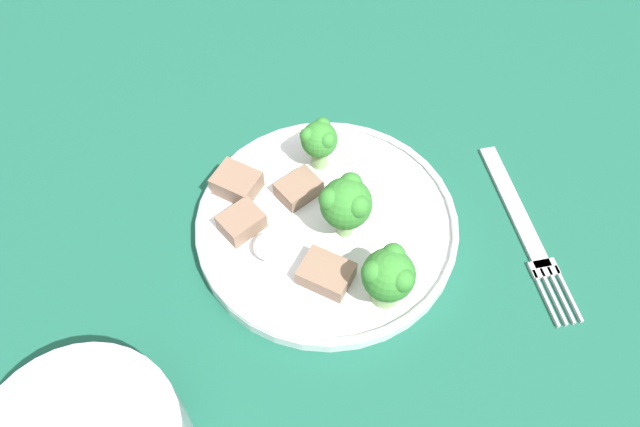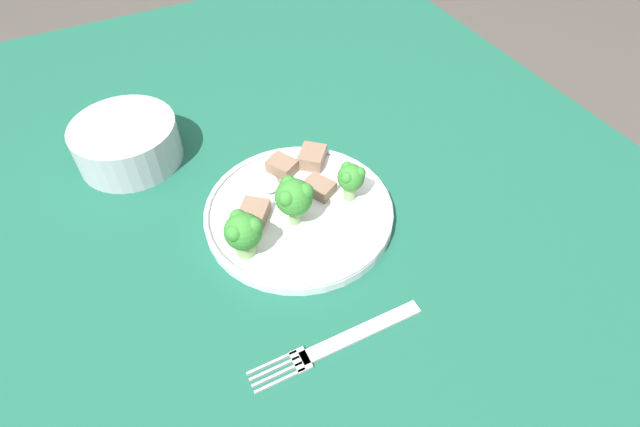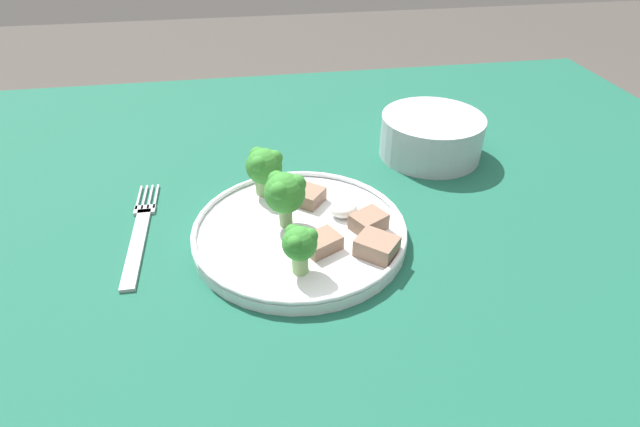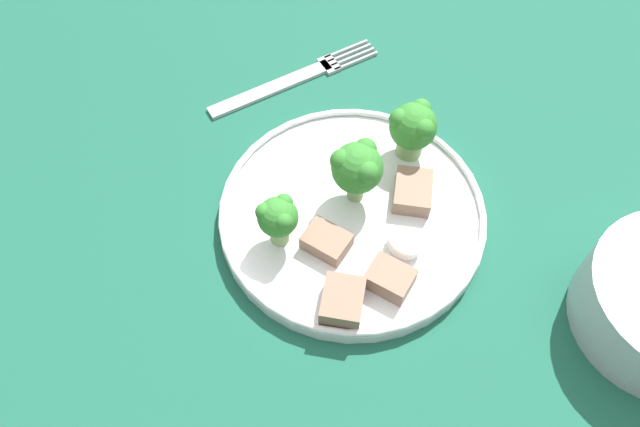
{
  "view_description": "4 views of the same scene",
  "coord_description": "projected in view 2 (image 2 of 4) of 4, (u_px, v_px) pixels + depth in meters",
  "views": [
    {
      "loc": [
        0.05,
        0.28,
        1.21
      ],
      "look_at": [
        -0.01,
        0.0,
        0.78
      ],
      "focal_mm": 35.0,
      "sensor_mm": 36.0,
      "label": 1
    },
    {
      "loc": [
        -0.4,
        0.15,
        1.2
      ],
      "look_at": [
        -0.05,
        -0.02,
        0.77
      ],
      "focal_mm": 28.0,
      "sensor_mm": 36.0,
      "label": 2
    },
    {
      "loc": [
        -0.07,
        -0.44,
        1.07
      ],
      "look_at": [
        0.01,
        0.0,
        0.76
      ],
      "focal_mm": 28.0,
      "sensor_mm": 36.0,
      "label": 3
    },
    {
      "loc": [
        0.22,
        -0.18,
        1.2
      ],
      "look_at": [
        -0.03,
        -0.04,
        0.76
      ],
      "focal_mm": 35.0,
      "sensor_mm": 36.0,
      "label": 4
    }
  ],
  "objects": [
    {
      "name": "broccoli_floret_back_left",
      "position": [
        243.0,
        232.0,
        0.54
      ],
      "size": [
        0.04,
        0.04,
        0.06
      ],
      "color": "#7FA866",
      "rests_on": "dinner_plate"
    },
    {
      "name": "ground_plane",
      "position": [
        301.0,
        422.0,
        1.17
      ],
      "size": [
        8.0,
        8.0,
        0.0
      ],
      "primitive_type": "plane",
      "color": "#4C4742"
    },
    {
      "name": "meat_slice_edge_slice",
      "position": [
        282.0,
        166.0,
        0.65
      ],
      "size": [
        0.04,
        0.04,
        0.02
      ],
      "color": "#846651",
      "rests_on": "dinner_plate"
    },
    {
      "name": "cream_bowl",
      "position": [
        127.0,
        143.0,
        0.67
      ],
      "size": [
        0.14,
        0.14,
        0.06
      ],
      "color": "#B7BCC6",
      "rests_on": "table"
    },
    {
      "name": "table",
      "position": [
        289.0,
        257.0,
        0.69
      ],
      "size": [
        1.23,
        1.0,
        0.74
      ],
      "color": "#195642",
      "rests_on": "ground_plane"
    },
    {
      "name": "meat_slice_rear_slice",
      "position": [
        320.0,
        188.0,
        0.62
      ],
      "size": [
        0.05,
        0.04,
        0.02
      ],
      "color": "#846651",
      "rests_on": "dinner_plate"
    },
    {
      "name": "broccoli_floret_center_left",
      "position": [
        351.0,
        178.0,
        0.6
      ],
      "size": [
        0.03,
        0.03,
        0.05
      ],
      "color": "#7FA866",
      "rests_on": "dinner_plate"
    },
    {
      "name": "fork",
      "position": [
        339.0,
        342.0,
        0.5
      ],
      "size": [
        0.02,
        0.19,
        0.0
      ],
      "color": "#B2B2B7",
      "rests_on": "table"
    },
    {
      "name": "meat_slice_middle_slice",
      "position": [
        312.0,
        157.0,
        0.66
      ],
      "size": [
        0.05,
        0.05,
        0.02
      ],
      "color": "#846651",
      "rests_on": "dinner_plate"
    },
    {
      "name": "broccoli_floret_near_rim_left",
      "position": [
        294.0,
        197.0,
        0.57
      ],
      "size": [
        0.04,
        0.04,
        0.06
      ],
      "color": "#7FA866",
      "rests_on": "dinner_plate"
    },
    {
      "name": "meat_slice_front_slice",
      "position": [
        253.0,
        214.0,
        0.59
      ],
      "size": [
        0.05,
        0.05,
        0.02
      ],
      "color": "#846651",
      "rests_on": "dinner_plate"
    },
    {
      "name": "dinner_plate",
      "position": [
        299.0,
        212.0,
        0.61
      ],
      "size": [
        0.23,
        0.23,
        0.02
      ],
      "color": "white",
      "rests_on": "table"
    },
    {
      "name": "sauce_dollop",
      "position": [
        268.0,
        184.0,
        0.63
      ],
      "size": [
        0.03,
        0.03,
        0.02
      ],
      "color": "white",
      "rests_on": "dinner_plate"
    }
  ]
}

